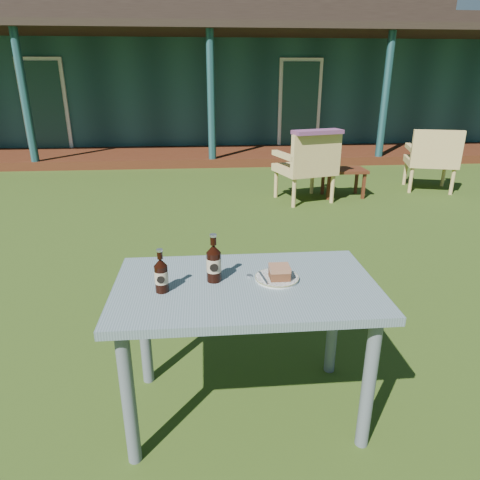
{
  "coord_description": "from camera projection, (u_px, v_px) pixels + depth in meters",
  "views": [
    {
      "loc": [
        -0.18,
        -3.35,
        1.6
      ],
      "look_at": [
        0.0,
        -1.3,
        0.82
      ],
      "focal_mm": 32.0,
      "sensor_mm": 36.0,
      "label": 1
    }
  ],
  "objects": [
    {
      "name": "cola_bottle_near",
      "position": [
        214.0,
        263.0,
        1.95
      ],
      "size": [
        0.07,
        0.07,
        0.23
      ],
      "color": "black",
      "rests_on": "cafe_table"
    },
    {
      "name": "cola_bottle_far",
      "position": [
        161.0,
        275.0,
        1.86
      ],
      "size": [
        0.06,
        0.06,
        0.2
      ],
      "color": "black",
      "rests_on": "cafe_table"
    },
    {
      "name": "floral_throw",
      "position": [
        318.0,
        132.0,
        5.39
      ],
      "size": [
        0.69,
        0.4,
        0.05
      ],
      "primitive_type": "cube",
      "rotation": [
        0.0,
        0.0,
        3.42
      ],
      "color": "#6F3A63",
      "rests_on": "armchair_left"
    },
    {
      "name": "cake_slice",
      "position": [
        279.0,
        272.0,
        1.96
      ],
      "size": [
        0.09,
        0.09,
        0.06
      ],
      "color": "#552F1B",
      "rests_on": "plate"
    },
    {
      "name": "pavilion",
      "position": [
        207.0,
        77.0,
        11.87
      ],
      "size": [
        15.8,
        8.3,
        3.45
      ],
      "color": "#193D41",
      "rests_on": "ground"
    },
    {
      "name": "fork",
      "position": [
        263.0,
        278.0,
        1.97
      ],
      "size": [
        0.03,
        0.14,
        0.0
      ],
      "primitive_type": "cube",
      "rotation": [
        0.0,
        0.0,
        0.15
      ],
      "color": "silver",
      "rests_on": "plate"
    },
    {
      "name": "plate",
      "position": [
        277.0,
        278.0,
        1.99
      ],
      "size": [
        0.2,
        0.2,
        0.01
      ],
      "color": "silver",
      "rests_on": "cafe_table"
    },
    {
      "name": "bottle_cap",
      "position": [
        249.0,
        276.0,
        2.02
      ],
      "size": [
        0.03,
        0.03,
        0.01
      ],
      "primitive_type": "cylinder",
      "color": "silver",
      "rests_on": "cafe_table"
    },
    {
      "name": "armchair_left",
      "position": [
        308.0,
        164.0,
        5.71
      ],
      "size": [
        0.85,
        0.82,
        0.93
      ],
      "color": "tan",
      "rests_on": "ground"
    },
    {
      "name": "cafe_table",
      "position": [
        246.0,
        303.0,
        1.99
      ],
      "size": [
        1.2,
        0.7,
        0.72
      ],
      "color": "slate",
      "rests_on": "ground"
    },
    {
      "name": "armchair_right",
      "position": [
        432.0,
        157.0,
        6.28
      ],
      "size": [
        0.83,
        0.8,
        0.91
      ],
      "color": "tan",
      "rests_on": "ground"
    },
    {
      "name": "side_table",
      "position": [
        344.0,
        173.0,
        6.04
      ],
      "size": [
        0.6,
        0.4,
        0.4
      ],
      "color": "#4A2112",
      "rests_on": "ground"
    },
    {
      "name": "ground",
      "position": [
        227.0,
        275.0,
        3.7
      ],
      "size": [
        80.0,
        80.0,
        0.0
      ],
      "primitive_type": "plane",
      "color": "#334916"
    },
    {
      "name": "tree_mid",
      "position": [
        268.0,
        4.0,
        19.48
      ],
      "size": [
        0.28,
        0.28,
        9.5
      ],
      "primitive_type": "cylinder",
      "color": "brown",
      "rests_on": "ground"
    }
  ]
}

